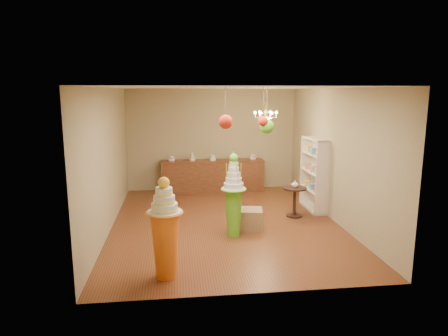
{
  "coord_description": "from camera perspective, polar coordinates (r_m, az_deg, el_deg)",
  "views": [
    {
      "loc": [
        -1.06,
        -8.57,
        2.93
      ],
      "look_at": [
        -0.02,
        0.0,
        1.26
      ],
      "focal_mm": 32.0,
      "sensor_mm": 36.0,
      "label": 1
    }
  ],
  "objects": [
    {
      "name": "sideboard",
      "position": [
        11.85,
        -1.63,
        -1.01
      ],
      "size": [
        3.04,
        0.54,
        1.16
      ],
      "color": "#5B311C",
      "rests_on": "floor"
    },
    {
      "name": "chandelier",
      "position": [
        9.78,
        5.96,
        7.2
      ],
      "size": [
        0.68,
        0.68,
        0.85
      ],
      "rotation": [
        0.0,
        0.0,
        -0.15
      ],
      "color": "#F2D055",
      "rests_on": "ceiling"
    },
    {
      "name": "shelving_unit",
      "position": [
        10.17,
        12.75,
        -0.83
      ],
      "size": [
        0.33,
        1.2,
        1.8
      ],
      "color": "beige",
      "rests_on": "floor"
    },
    {
      "name": "round_table",
      "position": [
        9.57,
        10.05,
        -4.21
      ],
      "size": [
        0.61,
        0.61,
        0.71
      ],
      "rotation": [
        0.0,
        0.0,
        -0.11
      ],
      "color": "black",
      "rests_on": "floor"
    },
    {
      "name": "ceiling",
      "position": [
        8.64,
        0.14,
        11.4
      ],
      "size": [
        6.5,
        6.5,
        0.0
      ],
      "primitive_type": "plane",
      "rotation": [
        3.14,
        0.0,
        0.0
      ],
      "color": "white",
      "rests_on": "ground"
    },
    {
      "name": "wall_back",
      "position": [
        11.96,
        -1.78,
        4.06
      ],
      "size": [
        5.0,
        0.04,
        3.0
      ],
      "primitive_type": "cube",
      "color": "gray",
      "rests_on": "ground"
    },
    {
      "name": "burlap_riser",
      "position": [
        8.66,
        3.83,
        -7.3
      ],
      "size": [
        0.55,
        0.55,
        0.44
      ],
      "primitive_type": "cube",
      "rotation": [
        0.0,
        0.0,
        -0.15
      ],
      "color": "#8C6E4C",
      "rests_on": "floor"
    },
    {
      "name": "wall_left",
      "position": [
        8.81,
        -16.22,
        1.16
      ],
      "size": [
        0.04,
        6.5,
        3.0
      ],
      "primitive_type": "cube",
      "color": "gray",
      "rests_on": "ground"
    },
    {
      "name": "vase",
      "position": [
        9.49,
        10.12,
        -2.24
      ],
      "size": [
        0.2,
        0.2,
        0.18
      ],
      "primitive_type": "imported",
      "rotation": [
        0.0,
        0.0,
        0.23
      ],
      "color": "beige",
      "rests_on": "round_table"
    },
    {
      "name": "floor",
      "position": [
        9.12,
        0.14,
        -7.8
      ],
      "size": [
        6.5,
        6.5,
        0.0
      ],
      "primitive_type": "plane",
      "color": "#5B2E18",
      "rests_on": "ground"
    },
    {
      "name": "pom_green_mid",
      "position": [
        7.13,
        6.14,
        5.93
      ],
      "size": [
        0.25,
        0.25,
        0.81
      ],
      "color": "#41392F",
      "rests_on": "ceiling"
    },
    {
      "name": "wall_right",
      "position": [
        9.39,
        15.46,
        1.78
      ],
      "size": [
        0.04,
        6.5,
        3.0
      ],
      "primitive_type": "cube",
      "color": "gray",
      "rests_on": "ground"
    },
    {
      "name": "pom_red_right",
      "position": [
        7.03,
        5.58,
        6.71
      ],
      "size": [
        0.17,
        0.17,
        0.67
      ],
      "color": "#41392F",
      "rests_on": "ceiling"
    },
    {
      "name": "pom_red_left",
      "position": [
        6.49,
        0.24,
        6.62
      ],
      "size": [
        0.23,
        0.23,
        0.67
      ],
      "color": "#41392F",
      "rests_on": "ceiling"
    },
    {
      "name": "pedestal_green",
      "position": [
        8.11,
        1.36,
        -4.9
      ],
      "size": [
        0.62,
        0.62,
        1.71
      ],
      "rotation": [
        0.0,
        0.0,
        -0.36
      ],
      "color": "#5BB427",
      "rests_on": "floor"
    },
    {
      "name": "wall_front",
      "position": [
        5.61,
        4.22,
        -3.85
      ],
      "size": [
        5.0,
        0.04,
        3.0
      ],
      "primitive_type": "cube",
      "color": "gray",
      "rests_on": "ground"
    },
    {
      "name": "pedestal_orange",
      "position": [
        6.42,
        -8.38,
        -9.65
      ],
      "size": [
        0.6,
        0.6,
        1.64
      ],
      "rotation": [
        0.0,
        0.0,
        0.12
      ],
      "color": "orange",
      "rests_on": "floor"
    }
  ]
}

